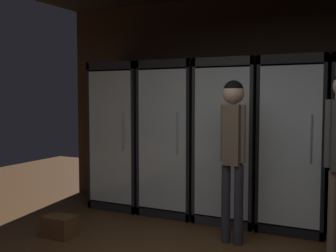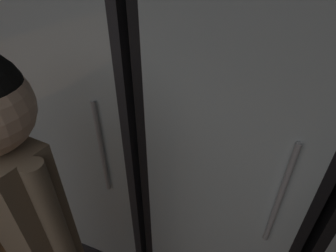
# 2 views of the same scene
# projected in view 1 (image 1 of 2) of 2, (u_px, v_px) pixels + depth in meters

# --- Properties ---
(wall_back) EXTENTS (6.00, 0.06, 2.80)m
(wall_back) POSITION_uv_depth(u_px,v_px,m) (272.00, 105.00, 5.22)
(wall_back) COLOR #382619
(wall_back) RESTS_ON ground
(cooler_far_left) EXTENTS (0.73, 0.70, 1.96)m
(cooler_far_left) POSITION_uv_depth(u_px,v_px,m) (126.00, 136.00, 5.81)
(cooler_far_left) COLOR black
(cooler_far_left) RESTS_ON ground
(cooler_left) EXTENTS (0.73, 0.70, 1.96)m
(cooler_left) POSITION_uv_depth(u_px,v_px,m) (175.00, 139.00, 5.47)
(cooler_left) COLOR black
(cooler_left) RESTS_ON ground
(cooler_center) EXTENTS (0.73, 0.70, 1.96)m
(cooler_center) POSITION_uv_depth(u_px,v_px,m) (231.00, 142.00, 5.13)
(cooler_center) COLOR #2B2B30
(cooler_center) RESTS_ON ground
(cooler_right) EXTENTS (0.73, 0.70, 1.96)m
(cooler_right) POSITION_uv_depth(u_px,v_px,m) (296.00, 145.00, 4.79)
(cooler_right) COLOR black
(cooler_right) RESTS_ON ground
(shopper_near) EXTENTS (0.27, 0.22, 1.67)m
(shopper_near) POSITION_uv_depth(u_px,v_px,m) (233.00, 138.00, 4.24)
(shopper_near) COLOR #2D2D38
(shopper_near) RESTS_ON ground
(wine_crate_floor) EXTENTS (0.34, 0.23, 0.23)m
(wine_crate_floor) POSITION_uv_depth(u_px,v_px,m) (59.00, 226.00, 4.52)
(wine_crate_floor) COLOR brown
(wine_crate_floor) RESTS_ON ground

